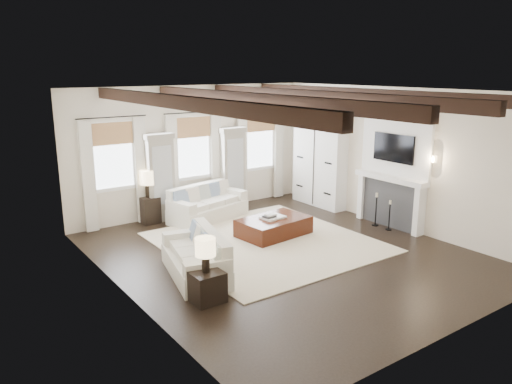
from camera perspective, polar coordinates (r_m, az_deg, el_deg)
ground at (r=10.05m, az=3.30°, el=-7.09°), size 7.50×7.50×0.00m
room_shell at (r=10.68m, az=3.56°, el=4.70°), size 6.54×7.54×3.22m
area_rug at (r=10.67m, az=1.16°, el=-5.73°), size 4.03×4.25×0.02m
sofa_back at (r=12.25m, az=-5.70°, el=-1.55°), size 2.11×1.32×0.84m
sofa_left at (r=9.02m, az=-6.61°, el=-7.49°), size 1.26×2.00×0.79m
ottoman at (r=11.04m, az=2.03°, el=-4.00°), size 1.62×1.10×0.40m
tray at (r=10.97m, az=1.94°, el=-2.90°), size 0.53×0.43×0.04m
book_lower at (r=10.90m, az=1.52°, el=-2.80°), size 0.28×0.22×0.04m
book_upper at (r=10.89m, az=1.69°, el=-2.62°), size 0.24×0.19×0.03m
side_table_front at (r=8.09m, az=-5.70°, el=-10.67°), size 0.50×0.50×0.50m
lamp_front at (r=7.85m, az=-5.81°, el=-6.49°), size 0.33×0.33×0.56m
side_table_back at (r=12.17m, az=-12.08°, el=-2.01°), size 0.42×0.42×0.63m
lamp_back at (r=11.98m, az=-12.26°, el=1.49°), size 0.38×0.38×0.66m
candlestick_near at (r=11.79m, az=14.99°, el=-2.85°), size 0.14×0.14×0.70m
candlestick_far at (r=12.02m, az=13.54°, el=-2.24°), size 0.16×0.16×0.79m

